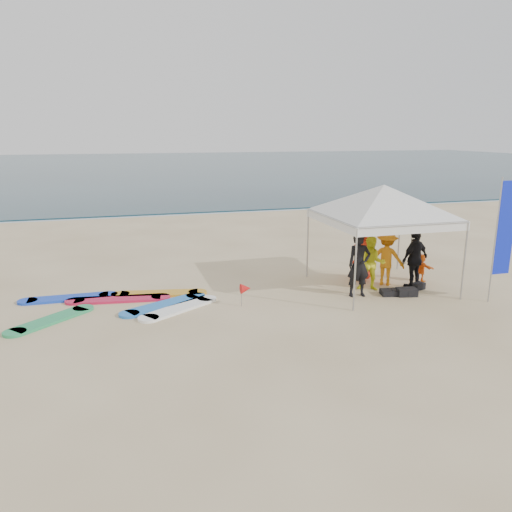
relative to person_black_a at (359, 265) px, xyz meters
The scene contains 14 objects.
ground 3.71m from the person_black_a, 149.48° to the right, with size 120.00×120.00×0.00m, color beige.
ocean 58.27m from the person_black_a, 93.04° to the left, with size 160.00×84.00×0.08m, color #0C2633.
shoreline_foam 16.69m from the person_black_a, 100.69° to the left, with size 160.00×1.20×0.01m, color silver.
person_black_a is the anchor object (origin of this frame).
person_yellow 0.75m from the person_black_a, 32.53° to the left, with size 0.80×0.62×1.64m, color yellow.
person_orange_a 1.55m from the person_black_a, 30.15° to the left, with size 1.10×0.63×1.70m, color orange.
person_black_b 1.99m from the person_black_a, ahead, with size 1.06×0.44×1.82m, color black.
person_orange_b 1.79m from the person_black_a, 57.76° to the left, with size 0.87×0.57×1.78m, color red.
person_seated 2.80m from the person_black_a, 17.30° to the left, with size 0.82×0.26×0.88m, color orange.
canopy_tent 2.47m from the person_black_a, 30.62° to the left, with size 4.74×4.74×3.57m.
feather_flag 3.99m from the person_black_a, 22.44° to the right, with size 0.59×0.04×3.47m.
marker_pennant 3.36m from the person_black_a, behind, with size 0.28×0.28×0.64m.
gear_pile 1.60m from the person_black_a, 10.07° to the right, with size 1.62×0.85×0.22m.
surfboard_spread 6.67m from the person_black_a, behind, with size 5.12×2.81×0.07m.
Camera 1 is at (-3.50, -10.60, 4.63)m, focal length 35.00 mm.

